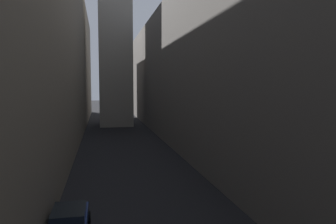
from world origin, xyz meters
The scene contains 4 objects.
ground_plane centered at (0.00, 48.00, 0.00)m, with size 264.00×264.00×0.00m, color black.
building_block_left centered at (-12.92, 50.00, 11.78)m, with size 14.85×108.00×23.56m, color #756B5B.
building_block_right centered at (12.78, 50.00, 9.47)m, with size 14.56×108.00×18.95m, color slate.
parked_car_left_far centered at (-4.40, 25.68, 0.76)m, with size 1.96×4.37×1.44m.
Camera 1 is at (-2.73, 9.55, 7.52)m, focal length 34.32 mm.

